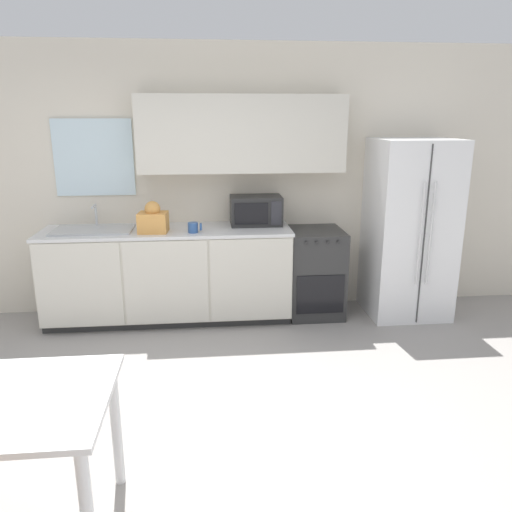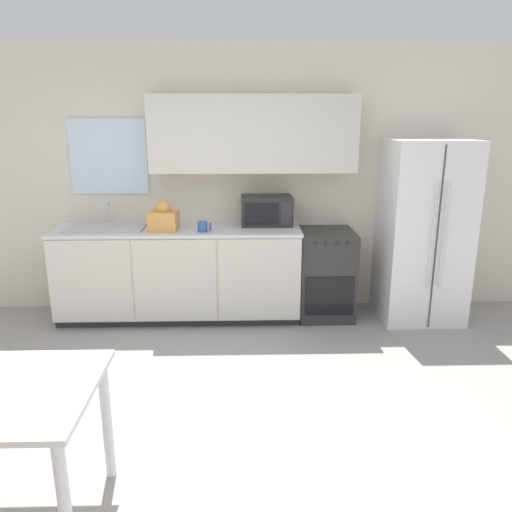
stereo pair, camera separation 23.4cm
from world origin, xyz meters
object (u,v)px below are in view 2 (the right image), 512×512
(oven_range, at_px, (325,274))
(coffee_mug, at_px, (203,227))
(refrigerator, at_px, (423,231))
(microwave, at_px, (267,210))

(oven_range, relative_size, coffee_mug, 6.77)
(oven_range, bearing_deg, refrigerator, -3.52)
(oven_range, height_order, microwave, microwave)
(refrigerator, bearing_deg, microwave, 173.93)
(oven_range, distance_m, microwave, 0.88)
(refrigerator, distance_m, coffee_mug, 2.17)
(refrigerator, height_order, coffee_mug, refrigerator)
(oven_range, distance_m, coffee_mug, 1.34)
(refrigerator, xyz_separation_m, coffee_mug, (-2.16, -0.13, 0.09))
(microwave, bearing_deg, refrigerator, -6.07)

